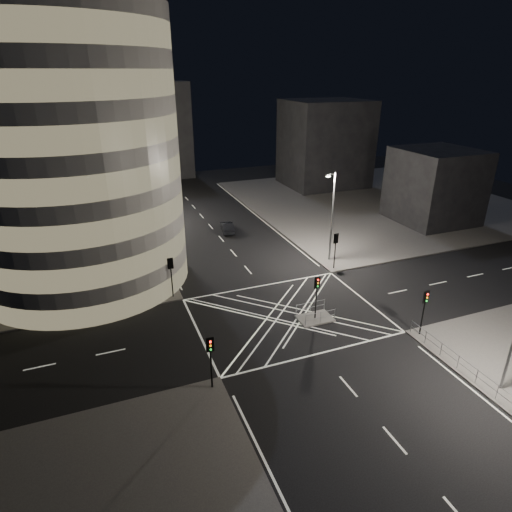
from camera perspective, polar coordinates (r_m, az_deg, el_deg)
name	(u,v)px	position (r m, az deg, el deg)	size (l,w,h in m)	color
ground	(287,315)	(38.44, 4.14, -7.86)	(120.00, 120.00, 0.00)	black
sidewalk_far_right	(377,201)	(73.96, 15.82, 7.08)	(42.00, 42.00, 0.15)	#524F4C
central_island	(315,318)	(38.07, 7.86, -8.24)	(3.00, 2.00, 0.15)	slate
office_tower_curved	(19,151)	(49.18, -29.07, 12.13)	(30.00, 29.00, 27.20)	#9A9792
office_block_rear	(29,136)	(72.42, -27.97, 13.96)	(24.00, 16.00, 22.00)	#9A9792
building_right_far	(325,143)	(81.31, 9.15, 14.59)	(14.00, 12.00, 15.00)	black
building_right_near	(435,186)	(65.26, 22.72, 8.64)	(10.00, 10.00, 10.00)	black
building_far_end	(142,131)	(88.77, -14.90, 15.75)	(18.00, 8.00, 18.00)	black
tree_a	(147,243)	(41.48, -14.38, 1.65)	(4.25, 4.25, 7.34)	black
tree_b	(139,228)	(47.26, -15.33, 3.60)	(4.77, 4.77, 7.12)	black
tree_c	(132,209)	(52.86, -16.17, 5.98)	(3.96, 3.96, 6.98)	black
tree_d	(127,194)	(58.54, -16.85, 7.86)	(4.45, 4.45, 7.54)	black
tree_e	(123,190)	(64.57, -17.28, 8.35)	(3.61, 3.61, 6.10)	black
traffic_signal_fl	(171,270)	(40.50, -11.28, -1.87)	(0.55, 0.22, 4.00)	black
traffic_signal_nl	(210,353)	(28.96, -6.09, -12.78)	(0.55, 0.22, 4.00)	black
traffic_signal_fr	(336,244)	(46.33, 10.56, 1.53)	(0.55, 0.22, 4.00)	black
traffic_signal_nr	(425,304)	(36.67, 21.57, -6.03)	(0.55, 0.22, 4.00)	black
traffic_signal_island	(317,290)	(36.67, 8.10, -4.47)	(0.55, 0.22, 4.00)	black
street_lamp_left_near	(153,227)	(44.21, -13.62, 3.81)	(1.25, 0.25, 10.00)	slate
street_lamp_left_far	(132,185)	(61.41, -16.18, 9.06)	(1.25, 0.25, 10.00)	slate
street_lamp_right_far	(332,214)	(47.52, 10.09, 5.50)	(1.25, 0.25, 10.00)	slate
railing_near_right	(467,369)	(34.48, 26.33, -13.34)	(0.06, 11.70, 1.10)	slate
railing_island_south	(320,317)	(37.09, 8.58, -8.09)	(2.80, 0.06, 1.10)	slate
railing_island_north	(310,307)	(38.42, 7.27, -6.80)	(2.80, 0.06, 1.10)	slate
sedan	(227,227)	(57.34, -3.86, 3.86)	(1.44, 4.14, 1.36)	black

